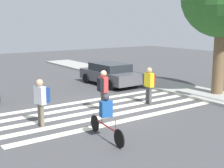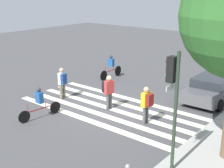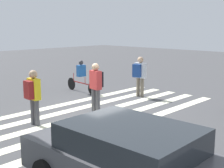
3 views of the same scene
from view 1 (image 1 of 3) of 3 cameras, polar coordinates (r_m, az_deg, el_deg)
ground_plane at (r=14.31m, az=-1.92°, el=-4.79°), size 60.00×60.00×0.00m
sidewalk_curb at (r=18.36m, az=14.66°, el=-1.38°), size 36.00×2.50×0.14m
crosswalk_stripes at (r=14.31m, az=-1.92°, el=-4.78°), size 4.13×10.00×0.01m
pedestrian_adult_yellow_jacket at (r=15.31m, az=6.89°, el=0.26°), size 0.52×0.44×1.81m
pedestrian_adult_blue_shirt at (r=12.22m, az=-12.80°, el=-2.63°), size 0.54×0.49×1.83m
pedestrian_child_with_backpack at (r=13.97m, az=-1.65°, el=-0.62°), size 0.54×0.48×1.84m
cyclist_mid_street at (r=10.58m, az=-1.10°, el=-5.67°), size 2.37×0.42×1.58m
car_parked_dark_suv at (r=20.00m, az=-0.37°, el=1.90°), size 4.46×2.13×1.40m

